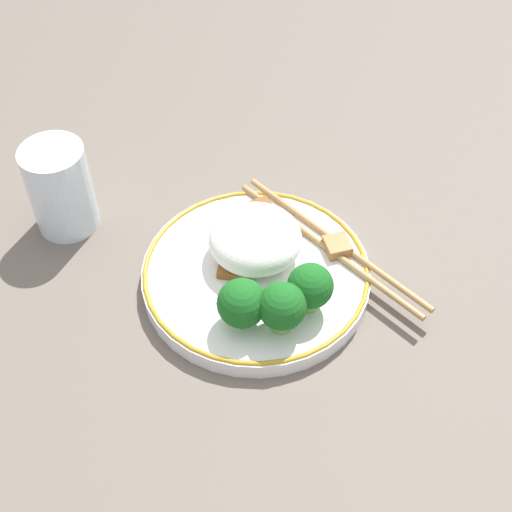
# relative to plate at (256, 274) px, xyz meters

# --- Properties ---
(ground_plane) EXTENTS (3.00, 3.00, 0.00)m
(ground_plane) POSITION_rel_plate_xyz_m (0.00, 0.00, -0.01)
(ground_plane) COLOR #665B51
(plate) EXTENTS (0.22, 0.22, 0.02)m
(plate) POSITION_rel_plate_xyz_m (0.00, 0.00, 0.00)
(plate) COLOR white
(plate) RESTS_ON ground_plane
(rice_mound) EXTENTS (0.09, 0.09, 0.05)m
(rice_mound) POSITION_rel_plate_xyz_m (-0.02, 0.00, 0.03)
(rice_mound) COLOR white
(rice_mound) RESTS_ON plate
(broccoli_back_left) EXTENTS (0.04, 0.04, 0.05)m
(broccoli_back_left) POSITION_rel_plate_xyz_m (0.06, -0.01, 0.03)
(broccoli_back_left) COLOR #72AD4C
(broccoli_back_left) RESTS_ON plate
(broccoli_back_center) EXTENTS (0.04, 0.04, 0.05)m
(broccoli_back_center) POSITION_rel_plate_xyz_m (0.07, 0.02, 0.04)
(broccoli_back_center) COLOR #72AD4C
(broccoli_back_center) RESTS_ON plate
(broccoli_back_right) EXTENTS (0.04, 0.04, 0.05)m
(broccoli_back_right) POSITION_rel_plate_xyz_m (0.05, 0.05, 0.04)
(broccoli_back_right) COLOR #72AD4C
(broccoli_back_right) RESTS_ON plate
(meat_near_front) EXTENTS (0.03, 0.03, 0.01)m
(meat_near_front) POSITION_rel_plate_xyz_m (0.00, -0.02, 0.01)
(meat_near_front) COLOR brown
(meat_near_front) RESTS_ON plate
(meat_near_left) EXTENTS (0.03, 0.03, 0.01)m
(meat_near_left) POSITION_rel_plate_xyz_m (-0.02, 0.08, 0.01)
(meat_near_left) COLOR #9E6633
(meat_near_left) RESTS_ON plate
(meat_near_right) EXTENTS (0.04, 0.04, 0.01)m
(meat_near_right) POSITION_rel_plate_xyz_m (-0.07, -0.00, 0.01)
(meat_near_right) COLOR brown
(meat_near_right) RESTS_ON plate
(meat_near_back) EXTENTS (0.04, 0.04, 0.01)m
(meat_near_back) POSITION_rel_plate_xyz_m (-0.05, 0.02, 0.01)
(meat_near_back) COLOR #995B28
(meat_near_back) RESTS_ON plate
(chopsticks) EXTENTS (0.19, 0.17, 0.01)m
(chopsticks) POSITION_rel_plate_xyz_m (-0.03, 0.08, 0.01)
(chopsticks) COLOR #AD8451
(chopsticks) RESTS_ON plate
(drinking_glass) EXTENTS (0.06, 0.06, 0.10)m
(drinking_glass) POSITION_rel_plate_xyz_m (-0.09, -0.19, 0.04)
(drinking_glass) COLOR silver
(drinking_glass) RESTS_ON ground_plane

